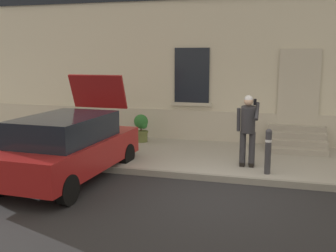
{
  "coord_description": "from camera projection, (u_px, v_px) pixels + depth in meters",
  "views": [
    {
      "loc": [
        1.2,
        -7.74,
        2.81
      ],
      "look_at": [
        -1.44,
        1.6,
        1.1
      ],
      "focal_mm": 42.85,
      "sensor_mm": 36.0,
      "label": 1
    }
  ],
  "objects": [
    {
      "name": "planter_olive",
      "position": [
        141.0,
        127.0,
        12.48
      ],
      "size": [
        0.44,
        0.44,
        0.86
      ],
      "color": "#606B38",
      "rests_on": "sidewalk"
    },
    {
      "name": "person_on_phone",
      "position": [
        248.0,
        126.0,
        9.53
      ],
      "size": [
        0.51,
        0.49,
        1.75
      ],
      "rotation": [
        0.0,
        0.0,
        -0.14
      ],
      "color": "#2D2D33",
      "rests_on": "sidewalk"
    },
    {
      "name": "building_facade",
      "position": [
        244.0,
        26.0,
        12.51
      ],
      "size": [
        24.0,
        1.52,
        7.5
      ],
      "color": "beige",
      "rests_on": "ground"
    },
    {
      "name": "bollard_near_person",
      "position": [
        268.0,
        150.0,
        9.04
      ],
      "size": [
        0.15,
        0.15,
        1.04
      ],
      "color": "#333338",
      "rests_on": "sidewalk"
    },
    {
      "name": "planter_charcoal",
      "position": [
        76.0,
        123.0,
        13.32
      ],
      "size": [
        0.44,
        0.44,
        0.86
      ],
      "color": "#2D2D30",
      "rests_on": "sidewalk"
    },
    {
      "name": "hatchback_car_red",
      "position": [
        69.0,
        146.0,
        9.04
      ],
      "size": [
        1.91,
        4.12,
        2.34
      ],
      "color": "maroon",
      "rests_on": "ground"
    },
    {
      "name": "entrance_stoop",
      "position": [
        296.0,
        141.0,
        11.53
      ],
      "size": [
        1.63,
        1.28,
        0.64
      ],
      "color": "#9E998E",
      "rests_on": "sidewalk"
    },
    {
      "name": "ground_plane",
      "position": [
        215.0,
        196.0,
        8.15
      ],
      "size": [
        80.0,
        80.0,
        0.0
      ],
      "primitive_type": "plane",
      "color": "#232326"
    },
    {
      "name": "curb_edge",
      "position": [
        222.0,
        179.0,
        9.02
      ],
      "size": [
        24.0,
        0.12,
        0.15
      ],
      "primitive_type": "cube",
      "color": "gray",
      "rests_on": "ground"
    },
    {
      "name": "sidewalk",
      "position": [
        232.0,
        159.0,
        10.79
      ],
      "size": [
        24.0,
        3.6,
        0.15
      ],
      "primitive_type": "cube",
      "color": "#99968E",
      "rests_on": "ground"
    }
  ]
}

